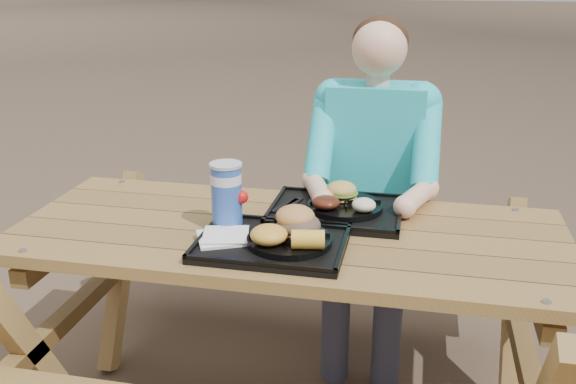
# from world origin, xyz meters

# --- Properties ---
(picnic_table) EXTENTS (1.80, 1.49, 0.75)m
(picnic_table) POSITION_xyz_m (0.00, 0.00, 0.38)
(picnic_table) COLOR #999999
(picnic_table) RESTS_ON ground
(tray_near) EXTENTS (0.45, 0.35, 0.02)m
(tray_near) POSITION_xyz_m (-0.02, -0.15, 0.76)
(tray_near) COLOR black
(tray_near) RESTS_ON picnic_table
(tray_far) EXTENTS (0.45, 0.35, 0.02)m
(tray_far) POSITION_xyz_m (0.14, 0.16, 0.76)
(tray_far) COLOR black
(tray_far) RESTS_ON picnic_table
(plate_near) EXTENTS (0.26, 0.26, 0.02)m
(plate_near) POSITION_xyz_m (0.04, -0.15, 0.78)
(plate_near) COLOR black
(plate_near) RESTS_ON tray_near
(plate_far) EXTENTS (0.26, 0.26, 0.02)m
(plate_far) POSITION_xyz_m (0.17, 0.17, 0.78)
(plate_far) COLOR black
(plate_far) RESTS_ON tray_far
(napkin_stack) EXTENTS (0.19, 0.19, 0.02)m
(napkin_stack) POSITION_xyz_m (-0.17, -0.17, 0.78)
(napkin_stack) COLOR white
(napkin_stack) RESTS_ON tray_near
(soda_cup) EXTENTS (0.10, 0.10, 0.20)m
(soda_cup) POSITION_xyz_m (-0.19, -0.05, 0.87)
(soda_cup) COLOR #1540A4
(soda_cup) RESTS_ON tray_near
(condiment_bbq) EXTENTS (0.05, 0.05, 0.03)m
(condiment_bbq) POSITION_xyz_m (-0.01, -0.03, 0.79)
(condiment_bbq) COLOR black
(condiment_bbq) RESTS_ON tray_near
(condiment_mustard) EXTENTS (0.05, 0.05, 0.03)m
(condiment_mustard) POSITION_xyz_m (0.04, -0.02, 0.78)
(condiment_mustard) COLOR #F6A71B
(condiment_mustard) RESTS_ON tray_near
(sandwich) EXTENTS (0.13, 0.13, 0.13)m
(sandwich) POSITION_xyz_m (0.06, -0.11, 0.86)
(sandwich) COLOR #C08143
(sandwich) RESTS_ON plate_near
(mac_cheese) EXTENTS (0.11, 0.11, 0.06)m
(mac_cheese) POSITION_xyz_m (-0.01, -0.21, 0.82)
(mac_cheese) COLOR gold
(mac_cheese) RESTS_ON plate_near
(corn_cob) EXTENTS (0.11, 0.11, 0.06)m
(corn_cob) POSITION_xyz_m (0.11, -0.22, 0.82)
(corn_cob) COLOR yellow
(corn_cob) RESTS_ON plate_near
(cutlery_far) EXTENTS (0.06, 0.16, 0.01)m
(cutlery_far) POSITION_xyz_m (-0.02, 0.16, 0.77)
(cutlery_far) COLOR black
(cutlery_far) RESTS_ON tray_far
(burger) EXTENTS (0.11, 0.11, 0.10)m
(burger) POSITION_xyz_m (0.15, 0.22, 0.84)
(burger) COLOR gold
(burger) RESTS_ON plate_far
(baked_beans) EXTENTS (0.09, 0.09, 0.04)m
(baked_beans) POSITION_xyz_m (0.11, 0.11, 0.81)
(baked_beans) COLOR #4D1C0F
(baked_beans) RESTS_ON plate_far
(potato_salad) EXTENTS (0.08, 0.08, 0.04)m
(potato_salad) POSITION_xyz_m (0.23, 0.11, 0.81)
(potato_salad) COLOR beige
(potato_salad) RESTS_ON plate_far
(diner) EXTENTS (0.48, 0.84, 1.28)m
(diner) POSITION_xyz_m (0.23, 0.59, 0.64)
(diner) COLOR #1CC6B6
(diner) RESTS_ON ground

